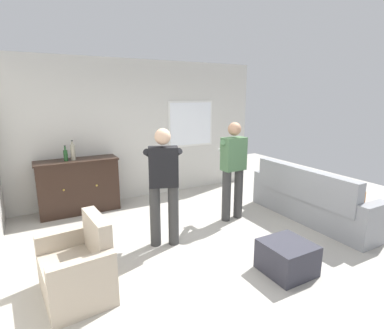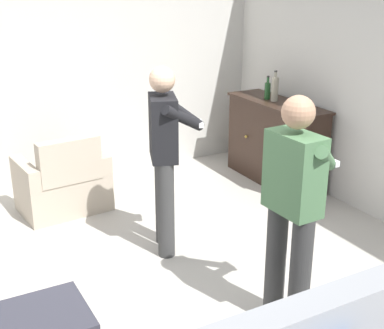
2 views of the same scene
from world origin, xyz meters
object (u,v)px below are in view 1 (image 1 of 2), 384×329
at_px(bottle_wine_green, 73,152).
at_px(person_standing_right, 233,166).
at_px(ottoman, 287,257).
at_px(person_standing_left, 164,182).
at_px(armchair, 78,269).
at_px(sideboard_cabinet, 79,186).
at_px(couch, 308,200).
at_px(bottle_liquor_amber, 66,155).

bearing_deg(bottle_wine_green, person_standing_right, -34.28).
xyz_separation_m(ottoman, person_standing_left, (-1.02, 1.36, 0.75)).
xyz_separation_m(armchair, person_standing_right, (2.65, 0.87, 0.65)).
bearing_deg(sideboard_cabinet, armchair, -98.73).
bearing_deg(couch, person_standing_left, 171.06).
relative_size(armchair, person_standing_right, 0.56).
xyz_separation_m(armchair, bottle_wine_green, (0.33, 2.45, 0.84)).
bearing_deg(person_standing_left, sideboard_cabinet, 115.06).
bearing_deg(couch, armchair, -177.09).
bearing_deg(armchair, person_standing_right, 18.22).
bearing_deg(ottoman, person_standing_left, 126.85).
height_order(couch, armchair, couch).
distance_m(person_standing_left, person_standing_right, 1.42).
bearing_deg(ottoman, bottle_wine_green, 121.07).
height_order(couch, person_standing_right, person_standing_right).
bearing_deg(couch, person_standing_right, 148.33).
bearing_deg(sideboard_cabinet, person_standing_right, -35.02).
distance_m(couch, person_standing_left, 2.59).
bearing_deg(bottle_liquor_amber, bottle_wine_green, 5.58).
distance_m(sideboard_cabinet, ottoman, 3.77).
distance_m(armchair, sideboard_cabinet, 2.50).
height_order(armchair, bottle_wine_green, bottle_wine_green).
height_order(armchair, person_standing_left, person_standing_left).
bearing_deg(ottoman, couch, 33.25).
relative_size(ottoman, person_standing_left, 0.33).
xyz_separation_m(sideboard_cabinet, ottoman, (1.90, -3.24, -0.30)).
distance_m(sideboard_cabinet, person_standing_left, 2.12).
relative_size(bottle_wine_green, person_standing_left, 0.21).
xyz_separation_m(sideboard_cabinet, bottle_wine_green, (-0.05, -0.01, 0.64)).
distance_m(bottle_liquor_amber, person_standing_left, 2.14).
xyz_separation_m(sideboard_cabinet, person_standing_right, (2.27, -1.59, 0.44)).
height_order(sideboard_cabinet, person_standing_left, person_standing_left).
bearing_deg(person_standing_left, bottle_liquor_amber, 119.50).
distance_m(ottoman, person_standing_right, 1.85).
distance_m(bottle_liquor_amber, ottoman, 3.93).
xyz_separation_m(bottle_liquor_amber, person_standing_left, (1.05, -1.86, -0.16)).
xyz_separation_m(couch, person_standing_right, (-1.11, 0.68, 0.58)).
bearing_deg(sideboard_cabinet, bottle_liquor_amber, -172.21).
xyz_separation_m(couch, bottle_liquor_amber, (-3.55, 2.25, 0.73)).
bearing_deg(ottoman, sideboard_cabinet, 120.36).
bearing_deg(ottoman, armchair, 161.14).
distance_m(bottle_liquor_amber, person_standing_right, 2.91).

